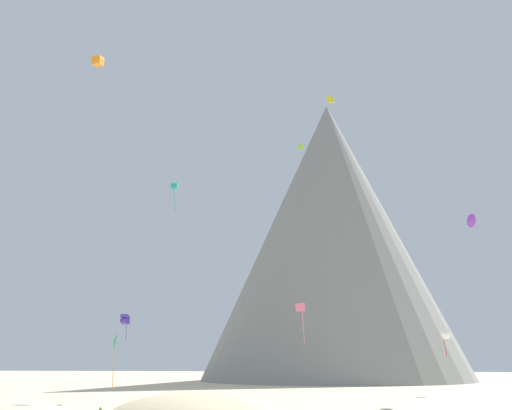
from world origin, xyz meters
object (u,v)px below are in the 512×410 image
(rock_massif, at_px, (332,243))
(kite_white_low, at_px, (446,335))
(kite_rainbow_low, at_px, (301,313))
(kite_lime_high, at_px, (301,147))
(kite_teal_high, at_px, (174,186))
(kite_orange_high, at_px, (98,61))
(kite_green_low, at_px, (114,342))
(kite_violet_mid, at_px, (470,221))
(kite_indigo_low, at_px, (125,319))
(kite_yellow_high, at_px, (330,100))

(rock_massif, bearing_deg, kite_white_low, -73.47)
(rock_massif, height_order, kite_white_low, rock_massif)
(kite_white_low, bearing_deg, kite_rainbow_low, -123.51)
(kite_lime_high, distance_m, kite_teal_high, 20.92)
(kite_lime_high, height_order, kite_orange_high, kite_orange_high)
(kite_orange_high, xyz_separation_m, kite_rainbow_low, (24.28, 5.75, -30.73))
(rock_massif, distance_m, kite_green_low, 77.19)
(kite_orange_high, relative_size, kite_teal_high, 0.58)
(kite_lime_high, distance_m, kite_white_low, 35.27)
(kite_lime_high, xyz_separation_m, kite_violet_mid, (21.97, -11.77, -15.44))
(rock_massif, distance_m, kite_lime_high, 45.60)
(kite_green_low, height_order, kite_orange_high, kite_orange_high)
(kite_indigo_low, bearing_deg, kite_lime_high, -0.84)
(kite_lime_high, height_order, kite_violet_mid, kite_lime_high)
(kite_orange_high, bearing_deg, kite_lime_high, -128.05)
(rock_massif, bearing_deg, kite_violet_mid, -72.09)
(kite_teal_high, bearing_deg, kite_orange_high, 76.02)
(kite_white_low, xyz_separation_m, kite_teal_high, (-38.87, 5.29, 23.44))
(rock_massif, height_order, kite_lime_high, rock_massif)
(kite_violet_mid, bearing_deg, kite_yellow_high, -71.15)
(kite_lime_high, height_order, kite_rainbow_low, kite_lime_high)
(kite_rainbow_low, relative_size, kite_teal_high, 0.88)
(rock_massif, relative_size, kite_green_low, 11.98)
(kite_indigo_low, distance_m, kite_rainbow_low, 35.12)
(kite_indigo_low, distance_m, kite_violet_mid, 52.65)
(kite_orange_high, relative_size, kite_rainbow_low, 0.66)
(rock_massif, distance_m, kite_yellow_high, 73.91)
(kite_indigo_low, bearing_deg, kite_violet_mid, -12.81)
(kite_rainbow_low, relative_size, kite_yellow_high, 4.70)
(kite_orange_high, distance_m, kite_yellow_high, 30.36)
(kite_green_low, height_order, kite_violet_mid, kite_violet_mid)
(rock_massif, bearing_deg, kite_yellow_high, -88.77)
(rock_massif, height_order, kite_orange_high, rock_massif)
(kite_teal_high, bearing_deg, kite_yellow_high, 125.74)
(kite_indigo_low, relative_size, kite_violet_mid, 2.28)
(kite_violet_mid, bearing_deg, kite_rainbow_low, -98.48)
(rock_massif, xyz_separation_m, kite_white_low, (15.13, -50.98, -22.37))
(kite_green_low, bearing_deg, kite_lime_high, 121.09)
(kite_lime_high, bearing_deg, kite_teal_high, -124.21)
(kite_violet_mid, xyz_separation_m, kite_yellow_high, (-16.74, -17.19, 9.76))
(kite_lime_high, distance_m, kite_violet_mid, 29.32)
(kite_orange_high, height_order, kite_violet_mid, kite_orange_high)
(rock_massif, xyz_separation_m, kite_lime_high, (-3.65, -44.93, 6.86))
(kite_teal_high, bearing_deg, kite_violet_mid, 159.15)
(rock_massif, height_order, kite_indigo_low, rock_massif)
(kite_white_low, bearing_deg, kite_indigo_low, -168.04)
(kite_lime_high, height_order, kite_yellow_high, kite_lime_high)
(kite_green_low, bearing_deg, kite_rainbow_low, 85.56)
(kite_orange_high, distance_m, kite_teal_high, 25.75)
(kite_lime_high, height_order, kite_teal_high, kite_lime_high)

